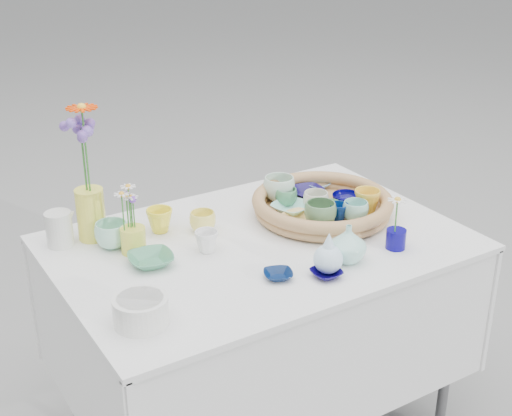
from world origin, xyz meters
TOP-DOWN VIEW (x-y plane):
  - wicker_tray at (0.28, 0.05)m, footprint 0.47×0.47m
  - tray_ceramic_0 at (0.31, 0.18)m, footprint 0.13×0.13m
  - tray_ceramic_1 at (0.39, 0.06)m, footprint 0.12×0.12m
  - tray_ceramic_2 at (0.40, -0.04)m, footprint 0.10×0.10m
  - tray_ceramic_3 at (0.29, 0.03)m, footprint 0.11×0.11m
  - tray_ceramic_4 at (0.20, -0.04)m, footprint 0.13×0.13m
  - tray_ceramic_5 at (0.19, 0.10)m, footprint 0.16×0.16m
  - tray_ceramic_6 at (0.21, 0.20)m, footprint 0.15×0.15m
  - tray_ceramic_7 at (0.26, 0.06)m, footprint 0.11×0.11m
  - tray_ceramic_8 at (0.39, 0.22)m, footprint 0.09×0.09m
  - tray_ceramic_9 at (0.28, -0.04)m, footprint 0.07×0.07m
  - tray_ceramic_10 at (0.16, 0.02)m, footprint 0.13×0.13m
  - tray_ceramic_11 at (0.33, -0.07)m, footprint 0.09×0.09m
  - tray_ceramic_12 at (0.20, 0.15)m, footprint 0.09×0.09m
  - loose_ceramic_0 at (-0.24, 0.23)m, footprint 0.11×0.11m
  - loose_ceramic_1 at (-0.12, 0.16)m, footprint 0.09×0.09m
  - loose_ceramic_2 at (-0.35, 0.03)m, footprint 0.15×0.15m
  - loose_ceramic_3 at (-0.17, 0.02)m, footprint 0.08×0.08m
  - loose_ceramic_4 at (-0.08, -0.23)m, footprint 0.11×0.11m
  - loose_ceramic_5 at (-0.41, 0.20)m, footprint 0.12×0.12m
  - loose_ceramic_6 at (0.04, -0.29)m, footprint 0.09×0.09m
  - fluted_bowl at (-0.50, -0.24)m, footprint 0.18×0.18m
  - bud_vase_paleblue at (0.06, -0.27)m, footprint 0.10×0.10m
  - bud_vase_seafoam at (0.15, -0.25)m, footprint 0.12×0.12m
  - bud_vase_cobalt at (0.33, -0.26)m, footprint 0.07×0.07m
  - single_daisy at (0.32, -0.27)m, footprint 0.08×0.08m
  - tall_vase_yellow at (-0.44, 0.29)m, footprint 0.10×0.10m
  - gerbera at (-0.44, 0.28)m, footprint 0.13×0.13m
  - hydrangea at (-0.44, 0.29)m, footprint 0.08×0.08m
  - white_pitcher at (-0.54, 0.30)m, footprint 0.13×0.11m
  - daisy_cup at (-0.36, 0.14)m, footprint 0.09×0.09m
  - daisy_posy at (-0.37, 0.14)m, footprint 0.09×0.09m

SIDE VIEW (x-z plane):
  - loose_ceramic_4 at x=-0.08m, z-range 0.77..0.79m
  - loose_ceramic_6 at x=0.04m, z-range 0.77..0.79m
  - loose_ceramic_2 at x=-0.35m, z-range 0.77..0.80m
  - tray_ceramic_8 at x=0.39m, z-range 0.78..0.80m
  - bud_vase_cobalt at x=0.33m, z-range 0.77..0.83m
  - tray_ceramic_10 at x=0.16m, z-range 0.78..0.81m
  - tray_ceramic_0 at x=0.31m, z-range 0.78..0.81m
  - tray_ceramic_3 at x=0.29m, z-range 0.78..0.81m
  - tray_ceramic_5 at x=0.19m, z-range 0.78..0.81m
  - loose_ceramic_1 at x=-0.12m, z-range 0.77..0.83m
  - tray_ceramic_1 at x=0.39m, z-range 0.78..0.81m
  - loose_ceramic_3 at x=-0.17m, z-range 0.77..0.83m
  - fluted_bowl at x=-0.50m, z-range 0.77..0.84m
  - wicker_tray at x=0.28m, z-range 0.77..0.84m
  - loose_ceramic_0 at x=-0.24m, z-range 0.77..0.84m
  - daisy_cup at x=-0.36m, z-range 0.77..0.85m
  - loose_ceramic_5 at x=-0.41m, z-range 0.76..0.85m
  - tray_ceramic_9 at x=0.28m, z-range 0.78..0.84m
  - tray_ceramic_12 at x=0.20m, z-range 0.78..0.84m
  - tray_ceramic_11 at x=0.33m, z-range 0.78..0.85m
  - tray_ceramic_7 at x=0.26m, z-range 0.78..0.85m
  - white_pitcher at x=-0.54m, z-range 0.77..0.87m
  - bud_vase_seafoam at x=0.15m, z-range 0.76..0.88m
  - tray_ceramic_4 at x=0.20m, z-range 0.78..0.86m
  - tray_ceramic_2 at x=0.40m, z-range 0.78..0.86m
  - tray_ceramic_6 at x=0.21m, z-range 0.78..0.87m
  - bud_vase_paleblue at x=0.06m, z-range 0.77..0.90m
  - tall_vase_yellow at x=-0.44m, z-range 0.77..0.93m
  - single_daisy at x=0.32m, z-range 0.82..0.94m
  - daisy_posy at x=-0.37m, z-range 0.85..0.99m
  - hydrangea at x=-0.44m, z-range 0.89..1.17m
  - gerbera at x=-0.44m, z-range 0.92..1.20m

